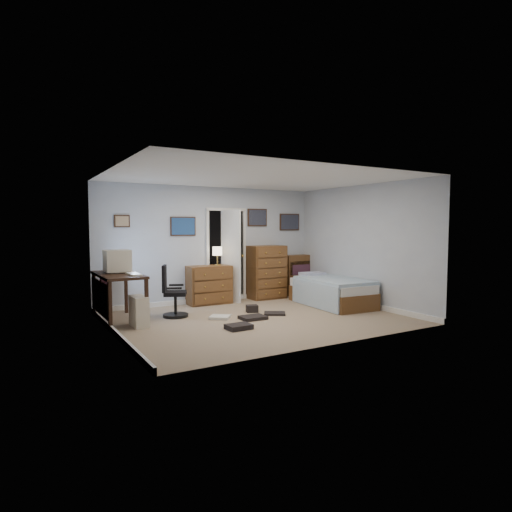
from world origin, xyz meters
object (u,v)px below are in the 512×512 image
(bed, at_px, (331,291))
(office_chair, at_px, (172,297))
(tall_dresser, at_px, (267,272))
(computer_desk, at_px, (113,285))
(low_dresser, at_px, (209,285))

(bed, bearing_deg, office_chair, 174.23)
(tall_dresser, bearing_deg, office_chair, -161.34)
(computer_desk, bearing_deg, office_chair, -7.29)
(low_dresser, bearing_deg, bed, -31.87)
(office_chair, xyz_separation_m, tall_dresser, (2.54, 0.86, 0.24))
(tall_dresser, height_order, bed, tall_dresser)
(low_dresser, bearing_deg, computer_desk, -158.75)
(office_chair, distance_m, tall_dresser, 2.69)
(computer_desk, bearing_deg, tall_dresser, 11.18)
(office_chair, height_order, low_dresser, office_chair)
(computer_desk, xyz_separation_m, tall_dresser, (3.56, 0.73, -0.04))
(office_chair, xyz_separation_m, low_dresser, (1.12, 0.88, 0.04))
(office_chair, relative_size, low_dresser, 1.03)
(office_chair, bearing_deg, bed, 15.00)
(tall_dresser, relative_size, bed, 0.62)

